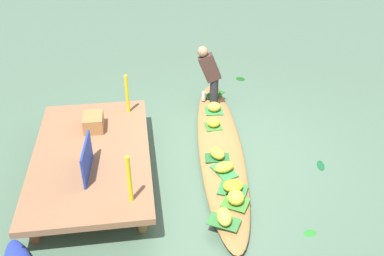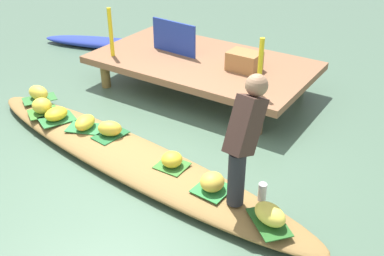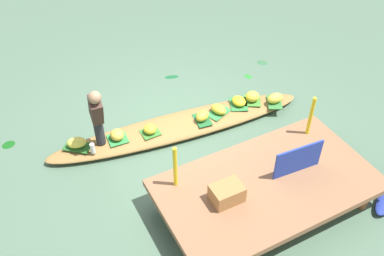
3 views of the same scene
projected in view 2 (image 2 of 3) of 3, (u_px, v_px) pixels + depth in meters
canal_water at (130, 164)px, 5.08m from camera, size 40.00×40.00×0.00m
dock_platform at (202, 63)px, 6.60m from camera, size 3.20×1.80×0.48m
vendor_boat at (129, 157)px, 5.04m from camera, size 4.84×1.24×0.18m
moored_boat at (106, 43)px, 8.37m from camera, size 2.50×1.25×0.17m
leaf_mat_0 at (43, 112)px, 5.76m from camera, size 0.45×0.47×0.01m
banana_bunch_0 at (42, 106)px, 5.71m from camera, size 0.29×0.28×0.20m
leaf_mat_1 at (172, 166)px, 4.73m from camera, size 0.32×0.30×0.01m
banana_bunch_1 at (172, 159)px, 4.69m from camera, size 0.24×0.24×0.16m
leaf_mat_2 at (212, 189)px, 4.38m from camera, size 0.35×0.35×0.01m
banana_bunch_2 at (212, 182)px, 4.33m from camera, size 0.24×0.25×0.18m
leaf_mat_3 at (57, 119)px, 5.61m from camera, size 0.46×0.51×0.01m
banana_bunch_3 at (56, 114)px, 5.57m from camera, size 0.25×0.31×0.15m
leaf_mat_4 at (111, 135)px, 5.27m from camera, size 0.30×0.43×0.01m
banana_bunch_4 at (110, 128)px, 5.23m from camera, size 0.34×0.30×0.18m
leaf_mat_5 at (40, 99)px, 6.10m from camera, size 0.44×0.50×0.01m
banana_bunch_5 at (38, 93)px, 6.05m from camera, size 0.31×0.20×0.19m
leaf_mat_6 at (86, 128)px, 5.41m from camera, size 0.51×0.41×0.01m
banana_bunch_6 at (85, 122)px, 5.38m from camera, size 0.29×0.36×0.16m
leaf_mat_7 at (269, 222)px, 3.97m from camera, size 0.51×0.49×0.01m
banana_bunch_7 at (270, 214)px, 3.92m from camera, size 0.37×0.30×0.18m
vendor_person at (245, 135)px, 3.93m from camera, size 0.23×0.47×1.22m
water_bottle at (262, 192)px, 4.20m from camera, size 0.08×0.08×0.18m
market_banner at (174, 37)px, 6.68m from camera, size 0.79×0.08×0.48m
railing_post_west at (111, 32)px, 6.52m from camera, size 0.06×0.06×0.72m
railing_post_east at (260, 67)px, 5.39m from camera, size 0.06×0.06×0.72m
produce_crate at (244, 61)px, 6.16m from camera, size 0.44×0.32×0.26m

